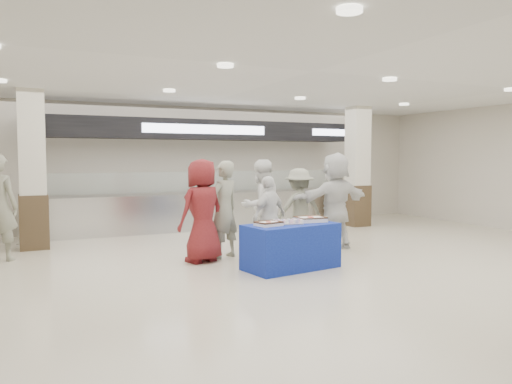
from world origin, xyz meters
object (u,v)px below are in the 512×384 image
soldier_a (224,209)px  chef_tall (261,206)px  display_table (291,246)px  cupcake_tray (288,222)px  sheet_cake_left (269,223)px  soldier_b (299,208)px  civilian_white (335,201)px  civilian_maroon (202,211)px  sheet_cake_right (311,219)px  chef_short (269,216)px

soldier_a → chef_tall: 0.86m
display_table → cupcake_tray: bearing=135.7°
display_table → sheet_cake_left: size_ratio=3.53×
soldier_a → chef_tall: chef_tall is taller
chef_tall → cupcake_tray: bearing=68.2°
soldier_b → soldier_a: bearing=11.5°
civilian_white → chef_tall: bearing=-16.9°
chef_tall → civilian_white: 1.55m
display_table → civilian_maroon: 1.70m
sheet_cake_right → chef_short: chef_short is taller
soldier_a → chef_tall: size_ratio=0.99×
chef_short → soldier_b: (0.95, 0.53, 0.06)m
civilian_white → soldier_a: bearing=-8.5°
civilian_maroon → civilian_white: size_ratio=0.94×
civilian_maroon → soldier_b: civilian_maroon is taller
display_table → cupcake_tray: (-0.04, 0.03, 0.41)m
sheet_cake_right → civilian_maroon: size_ratio=0.28×
sheet_cake_left → soldier_b: soldier_b is taller
sheet_cake_left → sheet_cake_right: sheet_cake_right is taller
display_table → civilian_white: (1.69, 1.19, 0.60)m
display_table → soldier_a: bearing=108.2°
civilian_maroon → chef_short: (1.29, -0.07, -0.16)m
display_table → sheet_cake_left: (-0.44, -0.05, 0.42)m
display_table → sheet_cake_left: sheet_cake_left is taller
sheet_cake_right → civilian_white: (1.24, 1.09, 0.18)m
civilian_maroon → display_table: bearing=116.8°
sheet_cake_right → soldier_a: (-1.11, 1.22, 0.10)m
chef_short → cupcake_tray: bearing=55.7°
soldier_a → chef_short: 0.85m
cupcake_tray → civilian_maroon: bearing=135.4°
display_table → chef_short: chef_short is taller
display_table → civilian_white: 2.15m
display_table → civilian_maroon: size_ratio=0.85×
soldier_b → civilian_maroon: bearing=14.5°
chef_short → civilian_white: size_ratio=0.77×
cupcake_tray → chef_short: bearing=80.3°
civilian_maroon → soldier_a: bearing=-177.2°
sheet_cake_right → sheet_cake_left: bearing=-170.1°
sheet_cake_right → cupcake_tray: 0.49m
civilian_maroon → chef_tall: bearing=176.8°
soldier_a → sheet_cake_right: bearing=108.4°
sheet_cake_right → chef_short: (-0.31, 0.95, -0.05)m
chef_tall → chef_short: bearing=71.1°
sheet_cake_right → cupcake_tray: sheet_cake_right is taller
soldier_a → soldier_b: 1.76m
civilian_maroon → civilian_white: (2.85, 0.06, 0.06)m
soldier_a → civilian_white: (2.36, -0.13, 0.08)m
soldier_b → sheet_cake_right: bearing=69.9°
chef_short → soldier_b: 1.08m
display_table → soldier_a: 1.57m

